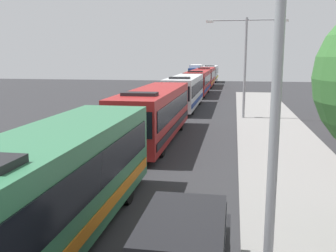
# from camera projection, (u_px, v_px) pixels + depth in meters

# --- Properties ---
(bus_lead) EXTENTS (2.58, 10.75, 3.21)m
(bus_lead) POSITION_uv_depth(u_px,v_px,m) (56.00, 182.00, 10.20)
(bus_lead) COLOR #33724C
(bus_lead) RESTS_ON ground_plane
(bus_second_in_line) EXTENTS (2.58, 12.13, 3.21)m
(bus_second_in_line) POSITION_uv_depth(u_px,v_px,m) (155.00, 112.00, 22.77)
(bus_second_in_line) COLOR maroon
(bus_second_in_line) RESTS_ON ground_plane
(bus_middle) EXTENTS (2.58, 11.91, 3.21)m
(bus_middle) POSITION_uv_depth(u_px,v_px,m) (185.00, 91.00, 36.47)
(bus_middle) COLOR silver
(bus_middle) RESTS_ON ground_plane
(bus_fourth_in_line) EXTENTS (2.58, 11.75, 3.21)m
(bus_fourth_in_line) POSITION_uv_depth(u_px,v_px,m) (198.00, 82.00, 49.46)
(bus_fourth_in_line) COLOR maroon
(bus_fourth_in_line) RESTS_ON ground_plane
(bus_rear) EXTENTS (2.58, 11.29, 3.21)m
(bus_rear) POSITION_uv_depth(u_px,v_px,m) (206.00, 76.00, 62.24)
(bus_rear) COLOR maroon
(bus_rear) RESTS_ON ground_plane
(bus_tail_end) EXTENTS (2.58, 10.84, 3.21)m
(bus_tail_end) POSITION_uv_depth(u_px,v_px,m) (211.00, 73.00, 75.26)
(bus_tail_end) COLOR silver
(bus_tail_end) RESTS_ON ground_plane
(box_truck_oncoming) EXTENTS (2.35, 8.31, 3.15)m
(box_truck_oncoming) POSITION_uv_depth(u_px,v_px,m) (196.00, 72.00, 79.73)
(box_truck_oncoming) COLOR navy
(box_truck_oncoming) RESTS_ON ground_plane
(streetlamp_near) EXTENTS (6.36, 0.28, 8.31)m
(streetlamp_near) POSITION_uv_depth(u_px,v_px,m) (279.00, 41.00, 7.13)
(streetlamp_near) COLOR gray
(streetlamp_near) RESTS_ON sidewalk
(streetlamp_mid) EXTENTS (6.17, 0.28, 7.72)m
(streetlamp_mid) POSITION_uv_depth(u_px,v_px,m) (245.00, 57.00, 29.62)
(streetlamp_mid) COLOR gray
(streetlamp_mid) RESTS_ON sidewalk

